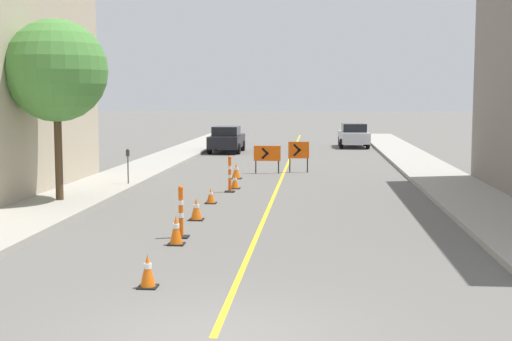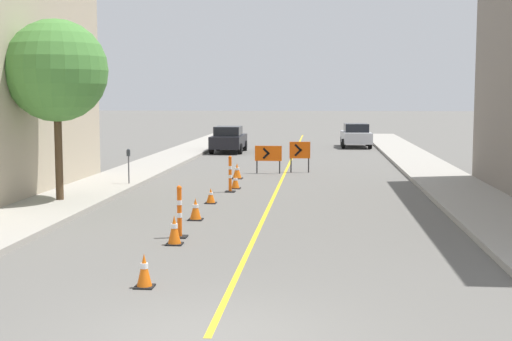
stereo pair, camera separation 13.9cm
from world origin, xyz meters
The scene contains 18 objects.
ground_plane centered at (0.00, 0.00, 0.00)m, with size 300.00×300.00×0.00m, color #605E59.
lane_stripe centered at (0.00, 26.22, 0.00)m, with size 0.12×52.44×0.01m.
sidewalk_left centered at (-6.53, 26.22, 0.08)m, with size 2.59×52.44×0.16m.
sidewalk_right centered at (6.53, 26.22, 0.08)m, with size 2.59×52.44×0.16m.
traffic_cone_nearest centered at (-1.56, 2.59, 0.31)m, with size 0.35×0.35×0.63m.
traffic_cone_second centered at (-1.78, 6.30, 0.34)m, with size 0.38×0.38×0.69m.
traffic_cone_third centered at (-1.87, 9.59, 0.30)m, with size 0.40×0.40×0.62m.
traffic_cone_fourth centered at (-1.92, 12.66, 0.24)m, with size 0.36×0.36×0.50m.
traffic_cone_fifth centered at (-1.56, 16.35, 0.27)m, with size 0.38×0.38×0.55m.
traffic_cone_farthest centered at (-1.88, 19.52, 0.32)m, with size 0.47×0.47×0.65m.
delineator_post_front centered at (-1.83, 7.14, 0.56)m, with size 0.37×0.37×1.28m.
delineator_post_rear centered at (-1.64, 15.41, 0.57)m, with size 0.36×0.36×1.30m.
arrow_barricade_primary centered at (-0.73, 21.64, 0.85)m, with size 1.19×0.09×1.23m.
arrow_barricade_secondary centered at (0.65, 22.17, 0.95)m, with size 0.93×0.14×1.38m.
parked_car_curb_near centered at (-4.01, 33.15, 0.80)m, with size 1.93×4.31×1.59m.
parked_car_curb_mid centered at (3.91, 38.12, 0.80)m, with size 1.98×4.37×1.59m.
parking_meter_near_curb centered at (-5.59, 16.27, 1.09)m, with size 0.12×0.11×1.31m.
street_tree_left_near centered at (-6.66, 12.00, 4.22)m, with size 3.21×3.21×5.67m.
Camera 2 is at (1.59, -9.75, 3.46)m, focal length 50.00 mm.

